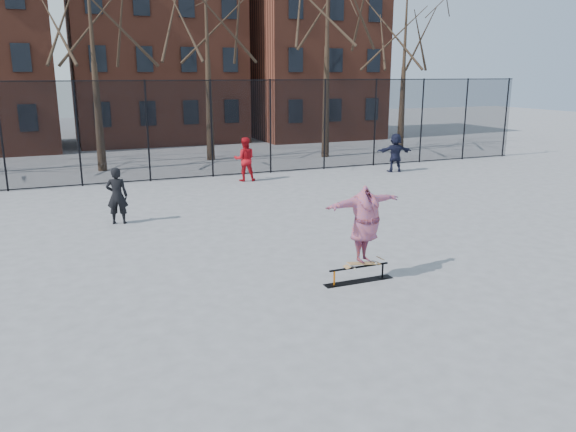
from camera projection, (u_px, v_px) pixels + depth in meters
name	position (u px, v px, depth m)	size (l,w,h in m)	color
ground	(323.00, 285.00, 11.56)	(100.00, 100.00, 0.00)	slate
skate_rail	(359.00, 275.00, 11.72)	(1.56, 0.24, 0.34)	black
skateboard	(364.00, 263.00, 11.70)	(0.78, 0.19, 0.09)	olive
skater	(365.00, 224.00, 11.49)	(1.97, 0.54, 1.61)	#40327F
bystander_black	(117.00, 196.00, 16.09)	(0.60, 0.39, 1.65)	black
bystander_red	(245.00, 159.00, 22.53)	(0.86, 0.67, 1.76)	#B51019
bystander_navy	(395.00, 153.00, 24.65)	(1.57, 0.50, 1.70)	black
fence	(182.00, 129.00, 22.69)	(34.03, 0.07, 4.00)	black
tree_row	(152.00, 1.00, 25.00)	(33.66, 7.46, 10.67)	black
rowhouses	(145.00, 42.00, 33.60)	(29.00, 7.00, 13.00)	brown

